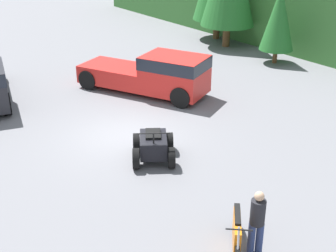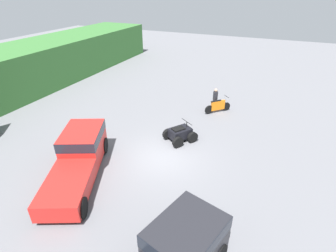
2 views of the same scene
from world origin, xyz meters
name	(u,v)px [view 1 (image 1 of 2)]	position (x,y,z in m)	size (l,w,h in m)	color
ground_plane	(127,135)	(0.00, 0.00, 0.00)	(80.00, 80.00, 0.00)	slate
tree_mid_right	(279,18)	(-2.66, 11.28, 2.42)	(1.81, 1.81, 4.12)	brown
pickup_truck_red	(155,73)	(-2.78, 3.35, 1.00)	(6.21, 4.23, 1.89)	red
dirt_bike	(237,235)	(7.03, -1.42, 0.49)	(1.64, 1.57, 1.19)	black
quad_atv	(153,146)	(2.07, -0.28, 0.48)	(2.23, 2.12, 1.20)	black
rider_person	(257,221)	(7.34, -1.10, 0.94)	(0.50, 0.50, 1.73)	navy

